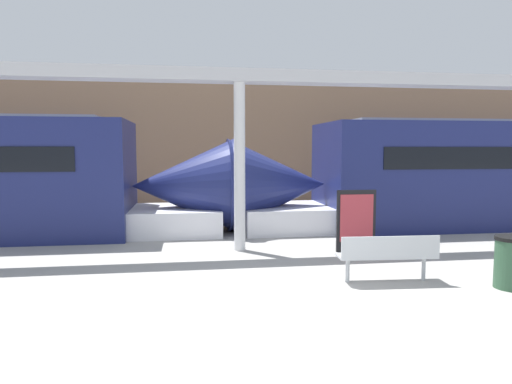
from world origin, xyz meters
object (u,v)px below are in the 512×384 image
support_column_near (240,168)px  trash_bin (512,262)px  bench_near (388,253)px  poster_board (356,221)px

support_column_near → trash_bin: bearing=-40.3°
bench_near → support_column_near: (-2.27, 2.94, 1.39)m
bench_near → poster_board: poster_board is taller
trash_bin → support_column_near: 5.68m
trash_bin → support_column_near: size_ratio=0.23×
trash_bin → poster_board: bearing=117.6°
support_column_near → bench_near: bearing=-52.3°
trash_bin → support_column_near: support_column_near is taller
bench_near → poster_board: size_ratio=1.24×
bench_near → trash_bin: size_ratio=2.00×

